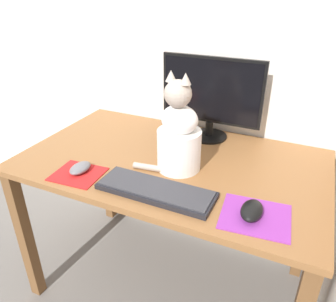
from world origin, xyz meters
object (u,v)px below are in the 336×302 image
keyboard (156,190)px  computer_mouse_right (252,210)px  computer_mouse_left (80,168)px  monitor (211,96)px  cat (179,135)px

keyboard → computer_mouse_right: 0.33m
computer_mouse_left → computer_mouse_right: 0.65m
computer_mouse_left → computer_mouse_right: (0.65, 0.01, 0.00)m
monitor → computer_mouse_right: monitor is taller
computer_mouse_left → computer_mouse_right: bearing=0.7°
cat → computer_mouse_right: bearing=-16.2°
monitor → cat: (-0.02, -0.32, -0.06)m
monitor → computer_mouse_left: 0.64m
computer_mouse_left → cat: bearing=29.8°
monitor → computer_mouse_right: (0.31, -0.50, -0.18)m
monitor → computer_mouse_right: size_ratio=4.06×
computer_mouse_left → cat: (0.33, 0.19, 0.12)m
monitor → cat: size_ratio=1.19×
computer_mouse_right → monitor: bearing=121.4°
cat → computer_mouse_left: bearing=-137.3°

